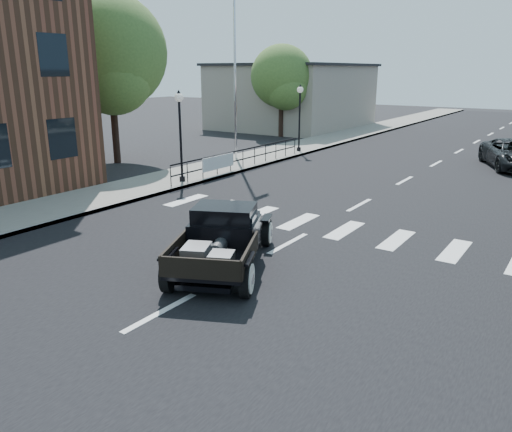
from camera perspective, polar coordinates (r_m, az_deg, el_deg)
The scene contains 13 objects.
ground at distance 12.42m, azimuth -1.04°, elevation -5.80°, with size 120.00×120.00×0.00m, color black.
road at distance 25.70m, azimuth 18.72°, elevation 5.01°, with size 14.00×80.00×0.02m, color black.
road_markings at distance 21.02m, azimuth 14.91°, elevation 2.92°, with size 12.00×60.00×0.06m, color silver, non-canonical shape.
sidewalk_left at distance 29.08m, azimuth 2.37°, elevation 7.21°, with size 3.00×80.00×0.15m, color gray.
low_building_left at distance 43.26m, azimuth 4.27°, elevation 13.40°, with size 10.00×12.00×5.00m, color gray.
railing at distance 24.22m, azimuth -1.50°, elevation 6.76°, with size 0.08×10.00×1.00m, color black, non-canonical shape.
banner at distance 22.64m, azimuth -4.30°, elevation 5.53°, with size 0.04×2.20×0.60m, color silver, non-canonical shape.
lamp_post_b at distance 21.14m, azimuth -8.62°, elevation 8.96°, with size 0.36×0.36×3.76m, color black, non-canonical shape.
lamp_post_c at distance 29.23m, azimuth 4.99°, elevation 11.08°, with size 0.36×0.36×3.76m, color black, non-canonical shape.
flagpole at distance 26.67m, azimuth -2.46°, elevation 19.67°, with size 0.12×0.12×12.17m, color silver.
big_tree_near at distance 27.00m, azimuth -16.22°, elevation 14.71°, with size 5.72×5.72×8.41m, color #405F28, non-canonical shape.
big_tree_far at distance 36.80m, azimuth 2.93°, elevation 14.07°, with size 4.41×4.41×6.48m, color #405F28, non-canonical shape.
hotrod_pickup at distance 12.13m, azimuth -3.78°, elevation -2.45°, with size 2.10×4.49×1.56m, color black, non-canonical shape.
Camera 1 is at (6.66, -9.38, 4.68)m, focal length 35.00 mm.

